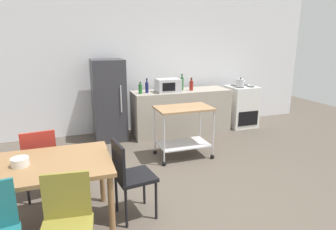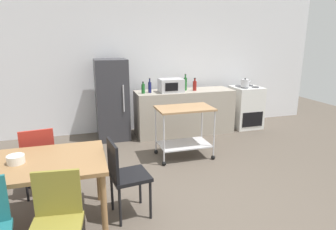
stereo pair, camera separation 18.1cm
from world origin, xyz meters
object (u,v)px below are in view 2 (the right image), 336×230
object	(u,v)px
bottle_soda	(185,84)
kettle	(245,83)
chair_red	(39,156)
fruit_bowl	(16,159)
bottle_sparkling_water	(150,87)
bottle_soy_sauce	(195,85)
dining_table	(28,170)
refrigerator	(112,100)
microwave	(171,85)
chair_olive	(57,219)
bottle_vinegar	(143,89)
stove_oven	(246,107)
chair_black	(124,173)
kitchen_cart	(184,124)

from	to	relation	value
bottle_soda	kettle	distance (m)	1.31
chair_red	fruit_bowl	size ratio (longest dim) A/B	5.44
bottle_sparkling_water	bottle_soy_sauce	xyz separation A→B (m)	(0.92, -0.03, -0.01)
dining_table	fruit_bowl	world-z (taller)	fruit_bowl
refrigerator	microwave	xyz separation A→B (m)	(1.13, -0.19, 0.25)
kettle	bottle_soda	bearing A→B (deg)	175.53
dining_table	refrigerator	xyz separation A→B (m)	(1.12, 2.66, 0.10)
chair_olive	refrigerator	bearing A→B (deg)	83.09
chair_olive	kettle	distance (m)	4.83
bottle_vinegar	microwave	xyz separation A→B (m)	(0.55, -0.01, 0.04)
chair_olive	stove_oven	size ratio (longest dim) A/B	0.97
refrigerator	bottle_soda	size ratio (longest dim) A/B	4.71
microwave	stove_oven	bearing A→B (deg)	3.43
chair_red	bottle_soy_sauce	world-z (taller)	bottle_soy_sauce
chair_olive	chair_red	xyz separation A→B (m)	(-0.30, 1.43, 0.00)
chair_olive	kettle	world-z (taller)	kettle
chair_black	bottle_soda	world-z (taller)	bottle_soda
dining_table	chair_black	xyz separation A→B (m)	(0.94, -0.03, -0.15)
bottle_vinegar	bottle_soy_sauce	bearing A→B (deg)	0.49
chair_red	microwave	world-z (taller)	microwave
microwave	bottle_soy_sauce	xyz separation A→B (m)	(0.51, 0.02, -0.03)
bottle_sparkling_water	microwave	world-z (taller)	bottle_sparkling_water
dining_table	chair_black	distance (m)	0.95
chair_red	bottle_soy_sauce	bearing A→B (deg)	-154.50
chair_black	chair_red	xyz separation A→B (m)	(-0.94, 0.76, 0.00)
chair_red	kitchen_cart	distance (m)	2.23
stove_oven	fruit_bowl	world-z (taller)	stove_oven
chair_olive	bottle_soda	size ratio (longest dim) A/B	2.70
bottle_soy_sauce	dining_table	bearing A→B (deg)	-137.92
kettle	chair_black	bearing A→B (deg)	-139.67
chair_red	kettle	size ratio (longest dim) A/B	3.71
bottle_soy_sauce	bottle_sparkling_water	bearing A→B (deg)	178.16
bottle_sparkling_water	fruit_bowl	size ratio (longest dim) A/B	1.72
bottle_soy_sauce	kettle	xyz separation A→B (m)	(1.14, -0.01, -0.00)
chair_red	kitchen_cart	world-z (taller)	chair_red
kitchen_cart	bottle_soy_sauce	world-z (taller)	bottle_soy_sauce
kettle	refrigerator	bearing A→B (deg)	176.30
bottle_vinegar	fruit_bowl	bearing A→B (deg)	-125.94
bottle_soda	fruit_bowl	xyz separation A→B (m)	(-2.69, -2.57, -0.25)
stove_oven	kitchen_cart	size ratio (longest dim) A/B	1.01
kitchen_cart	bottle_soy_sauce	bearing A→B (deg)	61.18
refrigerator	bottle_soy_sauce	world-z (taller)	refrigerator
microwave	dining_table	bearing A→B (deg)	-132.35
fruit_bowl	stove_oven	bearing A→B (deg)	31.98
refrigerator	microwave	bearing A→B (deg)	-9.36
refrigerator	bottle_vinegar	xyz separation A→B (m)	(0.58, -0.18, 0.22)
chair_black	refrigerator	bearing A→B (deg)	-11.56
dining_table	microwave	world-z (taller)	microwave
chair_red	fruit_bowl	world-z (taller)	chair_red
stove_oven	bottle_sparkling_water	xyz separation A→B (m)	(-2.18, -0.06, 0.56)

